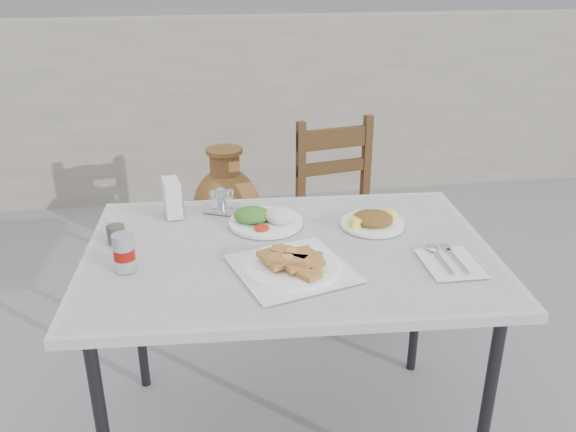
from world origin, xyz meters
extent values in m
cylinder|color=black|center=(0.36, -0.31, 0.36)|extent=(0.04, 0.04, 0.71)
cylinder|color=black|center=(-0.68, 0.45, 0.36)|extent=(0.04, 0.04, 0.71)
cylinder|color=black|center=(0.41, 0.37, 0.36)|extent=(0.04, 0.04, 0.71)
cube|color=white|center=(-0.16, 0.07, 0.74)|extent=(1.30, 0.93, 0.03)
cube|color=white|center=(-0.16, 0.07, 0.76)|extent=(1.26, 0.89, 0.01)
cube|color=silver|center=(-0.17, -0.07, 0.76)|extent=(0.38, 0.38, 0.00)
cylinder|color=white|center=(-0.17, -0.07, 0.77)|extent=(0.27, 0.27, 0.01)
cylinder|color=white|center=(-0.17, -0.07, 0.76)|extent=(0.28, 0.28, 0.01)
cylinder|color=white|center=(-0.21, 0.25, 0.77)|extent=(0.25, 0.25, 0.01)
ellipsoid|color=silver|center=(-0.16, 0.24, 0.79)|extent=(0.10, 0.10, 0.06)
ellipsoid|color=#306D1F|center=(-0.25, 0.26, 0.79)|extent=(0.12, 0.11, 0.05)
cylinder|color=red|center=(-0.23, 0.19, 0.78)|extent=(0.05, 0.05, 0.01)
cylinder|color=white|center=(0.14, 0.19, 0.76)|extent=(0.21, 0.21, 0.01)
ellipsoid|color=#216118|center=(0.14, 0.19, 0.78)|extent=(0.14, 0.13, 0.04)
cylinder|color=yellow|center=(0.07, 0.16, 0.78)|extent=(0.05, 0.04, 0.04)
cylinder|color=yellow|center=(0.21, 0.21, 0.78)|extent=(0.05, 0.04, 0.04)
cylinder|color=silver|center=(-0.64, 0.01, 0.81)|extent=(0.06, 0.06, 0.11)
cylinder|color=#A4120B|center=(-0.64, 0.01, 0.81)|extent=(0.06, 0.06, 0.03)
cylinder|color=silver|center=(-0.64, 0.01, 0.87)|extent=(0.06, 0.06, 0.00)
cylinder|color=white|center=(-0.69, 0.20, 0.80)|extent=(0.06, 0.06, 0.09)
cylinder|color=black|center=(-0.69, 0.20, 0.79)|extent=(0.06, 0.06, 0.05)
cube|color=silver|center=(-0.51, 0.39, 0.82)|extent=(0.07, 0.11, 0.13)
cube|color=#1764B1|center=(-0.48, 0.39, 0.81)|extent=(0.03, 0.05, 0.07)
cube|color=silver|center=(-0.34, 0.40, 0.77)|extent=(0.14, 0.13, 0.01)
cylinder|color=white|center=(-0.37, 0.38, 0.81)|extent=(0.03, 0.03, 0.07)
cylinder|color=white|center=(-0.32, 0.38, 0.81)|extent=(0.03, 0.03, 0.07)
cylinder|color=silver|center=(-0.34, 0.42, 0.80)|extent=(0.03, 0.03, 0.06)
cube|color=silver|center=(0.29, -0.11, 0.76)|extent=(0.16, 0.20, 0.00)
cube|color=silver|center=(0.27, -0.11, 0.77)|extent=(0.02, 0.15, 0.00)
ellipsoid|color=silver|center=(0.27, -0.02, 0.77)|extent=(0.04, 0.05, 0.01)
cube|color=silver|center=(0.31, -0.11, 0.77)|extent=(0.01, 0.15, 0.00)
cube|color=silver|center=(0.31, -0.02, 0.77)|extent=(0.03, 0.04, 0.00)
cube|color=#35200E|center=(0.12, 0.71, 0.21)|extent=(0.04, 0.04, 0.42)
cube|color=#35200E|center=(0.45, 0.77, 0.21)|extent=(0.04, 0.04, 0.42)
cube|color=#35200E|center=(0.06, 1.04, 0.21)|extent=(0.04, 0.04, 0.42)
cube|color=#35200E|center=(0.39, 1.10, 0.21)|extent=(0.04, 0.04, 0.42)
cube|color=maroon|center=(0.25, 0.90, 0.44)|extent=(0.46, 0.46, 0.05)
cube|color=#35200E|center=(0.06, 1.04, 0.66)|extent=(0.04, 0.04, 0.47)
cube|color=#35200E|center=(0.39, 1.10, 0.66)|extent=(0.04, 0.04, 0.47)
cube|color=#35200E|center=(0.22, 1.07, 0.80)|extent=(0.37, 0.10, 0.09)
cube|color=#35200E|center=(0.22, 1.07, 0.66)|extent=(0.37, 0.10, 0.06)
cylinder|color=brown|center=(-0.27, 1.45, 0.04)|extent=(0.28, 0.28, 0.07)
ellipsoid|color=brown|center=(-0.27, 1.45, 0.31)|extent=(0.37, 0.37, 0.46)
cylinder|color=beige|center=(-0.27, 1.45, 0.31)|extent=(0.37, 0.37, 0.05)
cylinder|color=brown|center=(-0.27, 1.45, 0.56)|extent=(0.16, 0.16, 0.14)
cylinder|color=brown|center=(-0.27, 1.45, 0.64)|extent=(0.19, 0.19, 0.02)
cube|color=gray|center=(0.00, 2.50, 0.60)|extent=(6.00, 0.25, 1.20)
camera|label=1|loc=(-0.43, -1.58, 1.60)|focal=38.00mm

